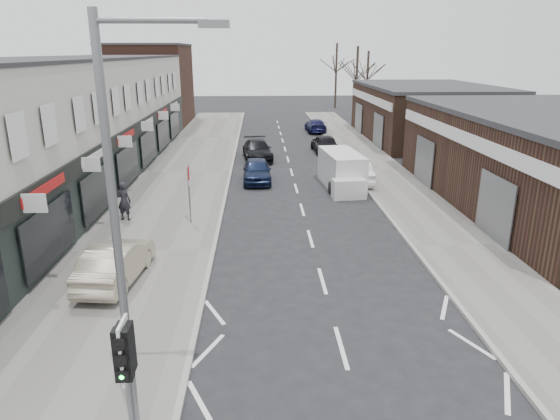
{
  "coord_description": "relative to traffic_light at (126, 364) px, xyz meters",
  "views": [
    {
      "loc": [
        -2.11,
        -9.35,
        7.45
      ],
      "look_at": [
        -1.45,
        5.85,
        2.6
      ],
      "focal_mm": 32.0,
      "sensor_mm": 36.0,
      "label": 1
    }
  ],
  "objects": [
    {
      "name": "warning_sign",
      "position": [
        -0.76,
        14.02,
        -0.21
      ],
      "size": [
        0.12,
        0.8,
        2.7
      ],
      "color": "slate",
      "rests_on": "pavement_left"
    },
    {
      "name": "brick_block_far",
      "position": [
        -9.1,
        47.02,
        1.59
      ],
      "size": [
        8.0,
        10.0,
        8.0
      ],
      "primitive_type": "cube",
      "color": "#42251C",
      "rests_on": "ground"
    },
    {
      "name": "right_unit_near",
      "position": [
        16.9,
        16.02,
        -0.16
      ],
      "size": [
        10.0,
        18.0,
        4.5
      ],
      "primitive_type": "cube",
      "color": "#392519",
      "rests_on": "ground"
    },
    {
      "name": "parked_car_right_a",
      "position": [
        7.9,
        21.04,
        -1.71
      ],
      "size": [
        1.59,
        4.3,
        1.4
      ],
      "primitive_type": "imported",
      "rotation": [
        0.0,
        0.0,
        3.17
      ],
      "color": "white",
      "rests_on": "ground"
    },
    {
      "name": "tree_far_a",
      "position": [
        13.4,
        50.02,
        -2.41
      ],
      "size": [
        3.6,
        3.6,
        8.0
      ],
      "primitive_type": null,
      "color": "#382D26",
      "rests_on": "ground"
    },
    {
      "name": "pedestrian",
      "position": [
        -3.81,
        14.47,
        -1.4
      ],
      "size": [
        0.74,
        0.58,
        1.78
      ],
      "primitive_type": "imported",
      "rotation": [
        0.0,
        0.0,
        2.88
      ],
      "color": "black",
      "rests_on": "pavement_left"
    },
    {
      "name": "white_van",
      "position": [
        7.03,
        20.21,
        -1.47
      ],
      "size": [
        2.24,
        5.29,
        2.0
      ],
      "rotation": [
        0.0,
        0.0,
        0.1
      ],
      "color": "white",
      "rests_on": "ground"
    },
    {
      "name": "sedan_on_pavement",
      "position": [
        -2.48,
        8.07,
        -1.62
      ],
      "size": [
        1.83,
        4.2,
        1.34
      ],
      "primitive_type": "imported",
      "rotation": [
        0.0,
        0.0,
        3.04
      ],
      "color": "#A99E87",
      "rests_on": "pavement_left"
    },
    {
      "name": "parked_car_right_b",
      "position": [
        7.37,
        30.56,
        -1.71
      ],
      "size": [
        1.9,
        4.22,
        1.41
      ],
      "primitive_type": "imported",
      "rotation": [
        0.0,
        0.0,
        3.2
      ],
      "color": "black",
      "rests_on": "ground"
    },
    {
      "name": "right_unit_far",
      "position": [
        16.9,
        36.02,
        -0.16
      ],
      "size": [
        10.0,
        16.0,
        4.5
      ],
      "primitive_type": "cube",
      "color": "#392519",
      "rests_on": "ground"
    },
    {
      "name": "ground",
      "position": [
        4.4,
        2.02,
        -2.41
      ],
      "size": [
        160.0,
        160.0,
        0.0
      ],
      "primitive_type": "plane",
      "color": "black",
      "rests_on": "ground"
    },
    {
      "name": "pavement_right",
      "position": [
        10.15,
        24.02,
        -2.35
      ],
      "size": [
        3.5,
        64.0,
        0.12
      ],
      "primitive_type": "cube",
      "color": "slate",
      "rests_on": "ground"
    },
    {
      "name": "tree_far_b",
      "position": [
        15.9,
        56.02,
        -2.41
      ],
      "size": [
        3.6,
        3.6,
        7.5
      ],
      "primitive_type": null,
      "color": "#382D26",
      "rests_on": "ground"
    },
    {
      "name": "tree_far_c",
      "position": [
        12.9,
        62.02,
        -2.41
      ],
      "size": [
        3.6,
        3.6,
        8.5
      ],
      "primitive_type": null,
      "color": "#382D26",
      "rests_on": "ground"
    },
    {
      "name": "pavement_left",
      "position": [
        -2.35,
        24.02,
        -2.35
      ],
      "size": [
        5.5,
        64.0,
        0.12
      ],
      "primitive_type": "cube",
      "color": "slate",
      "rests_on": "ground"
    },
    {
      "name": "parked_car_left_b",
      "position": [
        2.2,
        28.11,
        -1.73
      ],
      "size": [
        2.35,
        4.9,
        1.38
      ],
      "primitive_type": "imported",
      "rotation": [
        0.0,
        0.0,
        0.09
      ],
      "color": "black",
      "rests_on": "ground"
    },
    {
      "name": "shop_terrace_left",
      "position": [
        -9.1,
        21.52,
        1.14
      ],
      "size": [
        8.0,
        41.0,
        7.1
      ],
      "primitive_type": "cube",
      "color": "beige",
      "rests_on": "ground"
    },
    {
      "name": "parked_car_right_c",
      "position": [
        7.8,
        40.64,
        -1.79
      ],
      "size": [
        1.85,
        4.33,
        1.24
      ],
      "primitive_type": "imported",
      "rotation": [
        0.0,
        0.0,
        3.17
      ],
      "color": "#13143B",
      "rests_on": "ground"
    },
    {
      "name": "street_lamp",
      "position": [
        -0.13,
        1.22,
        2.2
      ],
      "size": [
        2.23,
        0.22,
        8.0
      ],
      "color": "slate",
      "rests_on": "pavement_left"
    },
    {
      "name": "parked_car_left_a",
      "position": [
        2.18,
        21.67,
        -1.72
      ],
      "size": [
        1.7,
        4.08,
        1.38
      ],
      "primitive_type": "imported",
      "rotation": [
        0.0,
        0.0,
        0.02
      ],
      "color": "#121B38",
      "rests_on": "ground"
    },
    {
      "name": "traffic_light",
      "position": [
        0.0,
        0.0,
        0.0
      ],
      "size": [
        0.28,
        0.6,
        3.1
      ],
      "color": "slate",
      "rests_on": "pavement_left"
    }
  ]
}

